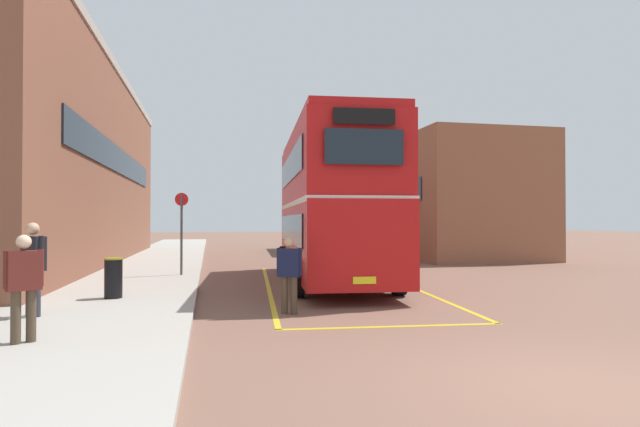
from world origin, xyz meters
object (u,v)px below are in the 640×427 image
pedestrian_boarding (289,270)px  pedestrian_waiting_near (33,261)px  double_decker_bus (331,203)px  pedestrian_waiting_far (24,281)px  bus_stop_sign (182,226)px  litter_bin (113,278)px  single_deck_bus (315,225)px

pedestrian_boarding → pedestrian_waiting_near: size_ratio=0.90×
double_decker_bus → pedestrian_boarding: bearing=-112.4°
double_decker_bus → pedestrian_boarding: size_ratio=6.19×
pedestrian_waiting_near → pedestrian_waiting_far: (0.57, -2.28, -0.12)m
bus_stop_sign → double_decker_bus: bearing=-22.6°
pedestrian_boarding → litter_bin: bearing=150.9°
pedestrian_waiting_far → bus_stop_sign: size_ratio=0.59×
pedestrian_waiting_far → bus_stop_sign: (1.78, 9.35, 0.73)m
pedestrian_boarding → pedestrian_waiting_near: pedestrian_waiting_near is taller
single_deck_bus → pedestrian_boarding: 21.45m
double_decker_bus → bus_stop_sign: 5.12m
pedestrian_waiting_near → litter_bin: size_ratio=1.89×
double_decker_bus → pedestrian_boarding: double_decker_bus is taller
double_decker_bus → pedestrian_waiting_far: bearing=-131.1°
litter_bin → bus_stop_sign: 5.26m
single_deck_bus → pedestrian_waiting_near: (-9.76, -20.84, -0.46)m
pedestrian_boarding → bus_stop_sign: (-2.55, 7.10, 0.87)m
double_decker_bus → pedestrian_boarding: 5.80m
litter_bin → bus_stop_sign: bearing=75.5°
pedestrian_boarding → litter_bin: (-3.83, 2.14, -0.31)m
single_deck_bus → pedestrian_waiting_near: bearing=-115.1°
double_decker_bus → bus_stop_sign: size_ratio=3.62×
pedestrian_waiting_far → bus_stop_sign: 9.55m
pedestrian_boarding → pedestrian_waiting_far: pedestrian_waiting_far is taller
litter_bin → double_decker_bus: bearing=26.8°
pedestrian_waiting_near → pedestrian_waiting_far: 2.36m
double_decker_bus → bus_stop_sign: bearing=157.4°
pedestrian_waiting_near → litter_bin: (1.07, 2.10, -0.57)m
pedestrian_waiting_far → bus_stop_sign: bearing=79.2°
single_deck_bus → double_decker_bus: bearing=-99.9°
pedestrian_waiting_near → single_deck_bus: bearing=64.9°
pedestrian_boarding → double_decker_bus: bearing=67.6°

